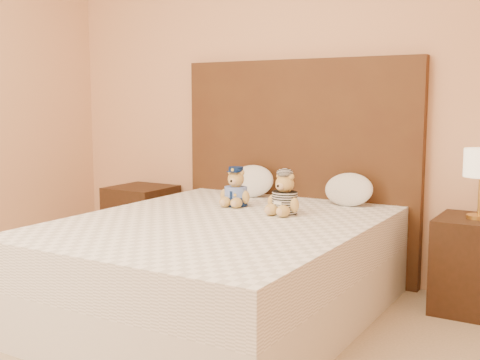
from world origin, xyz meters
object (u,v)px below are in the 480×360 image
bed (220,267)px  pillow_right (349,188)px  nightstand_left (142,221)px  teddy_police (236,187)px  teddy_prisoner (285,193)px  nightstand_right (477,265)px  pillow_left (252,179)px

bed → pillow_right: size_ratio=6.23×
nightstand_left → pillow_right: (1.70, 0.03, 0.39)m
teddy_police → teddy_prisoner: bearing=-18.2°
nightstand_right → teddy_prisoner: size_ratio=2.17×
pillow_left → teddy_police: bearing=-74.4°
teddy_prisoner → pillow_left: teddy_prisoner is taller
bed → pillow_right: (0.45, 0.83, 0.39)m
nightstand_right → teddy_prisoner: 1.18m
bed → pillow_left: (-0.27, 0.83, 0.39)m
nightstand_left → pillow_right: pillow_right is taller
bed → pillow_left: 0.96m
bed → teddy_police: teddy_police is taller
bed → nightstand_left: (-1.25, 0.80, -0.00)m
nightstand_right → teddy_prisoner: bearing=-155.3°
teddy_police → pillow_right: bearing=28.9°
pillow_right → bed: bearing=-118.5°
nightstand_right → pillow_left: pillow_left is taller
pillow_left → pillow_right: 0.72m
nightstand_right → pillow_right: pillow_right is taller
teddy_police → teddy_prisoner: size_ratio=0.98×
pillow_right → pillow_left: bearing=180.0°
nightstand_right → pillow_right: 0.89m
bed → nightstand_right: 1.48m
bed → nightstand_left: 1.48m
nightstand_left → pillow_left: 1.06m
nightstand_left → pillow_left: size_ratio=1.63×
teddy_police → pillow_right: teddy_police is taller
bed → nightstand_left: size_ratio=3.64×
nightstand_left → teddy_police: (1.09, -0.36, 0.40)m
nightstand_left → nightstand_right: 2.50m
nightstand_right → teddy_police: (-1.41, -0.36, 0.40)m
nightstand_left → teddy_police: teddy_police is taller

